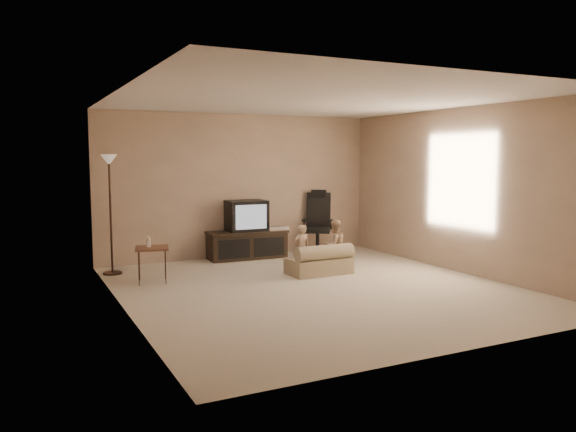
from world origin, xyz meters
The scene contains 9 objects.
floor centered at (0.00, 0.00, 0.00)m, with size 5.50×5.50×0.00m, color #BEAD97.
room_shell centered at (0.00, 0.00, 1.52)m, with size 5.50×5.50×5.50m.
tv_stand centered at (0.03, 2.49, 0.42)m, with size 1.43×0.57×1.01m.
office_chair centered at (1.39, 2.41, 0.42)m, with size 0.74×0.74×1.16m.
side_table centered at (-1.89, 1.34, 0.48)m, with size 0.54×0.54×0.67m.
floor_lamp centered at (-2.30, 2.16, 1.31)m, with size 0.28×0.28×1.79m.
child_sofa centered at (0.50, 0.76, 0.19)m, with size 0.95×0.55×0.46m.
toddler_left centered at (0.32, 1.02, 0.37)m, with size 0.27×0.20×0.73m, color tan.
toddler_right centered at (0.81, 0.86, 0.40)m, with size 0.39×0.21×0.80m, color tan.
Camera 1 is at (-3.61, -6.47, 1.75)m, focal length 35.00 mm.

